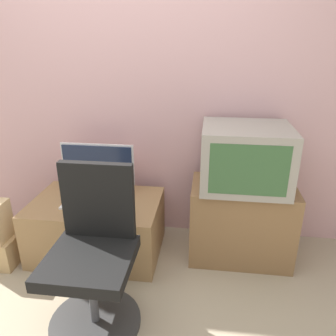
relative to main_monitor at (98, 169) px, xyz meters
name	(u,v)px	position (x,y,z in m)	size (l,w,h in m)	color
wall_back	(129,78)	(0.20, 0.30, 0.65)	(4.40, 0.05, 2.60)	#CC9EA3
desk	(98,226)	(0.01, -0.14, -0.42)	(0.96, 0.63, 0.44)	#937047
side_stand	(241,221)	(1.11, -0.05, -0.35)	(0.75, 0.45, 0.59)	olive
main_monitor	(98,169)	(0.00, 0.00, 0.00)	(0.57, 0.21, 0.41)	silver
keyboard	(84,206)	(-0.04, -0.24, -0.19)	(0.34, 0.12, 0.01)	white
mouse	(115,208)	(0.19, -0.26, -0.19)	(0.06, 0.04, 0.03)	#4C4C51
crt_tv	(245,157)	(1.10, -0.04, 0.17)	(0.61, 0.52, 0.44)	gray
office_chair	(93,260)	(0.22, -0.79, -0.23)	(0.54, 0.54, 0.95)	#333333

